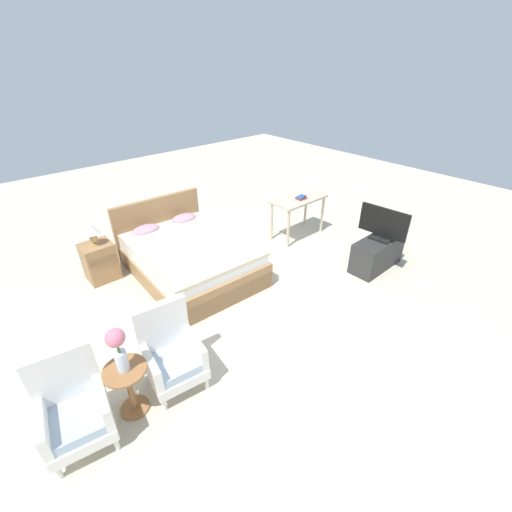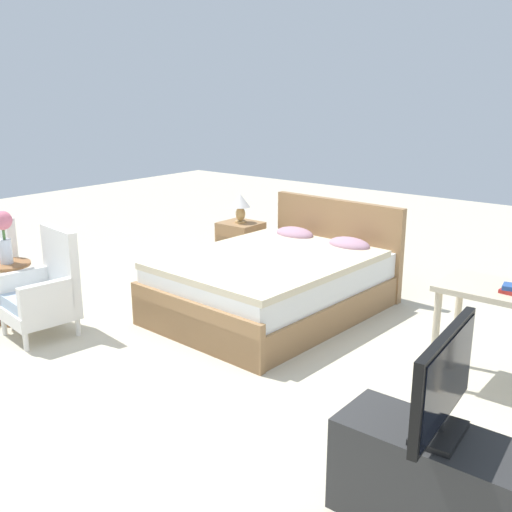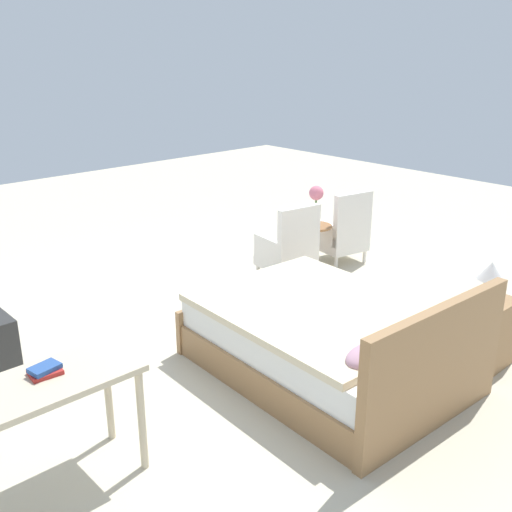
% 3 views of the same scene
% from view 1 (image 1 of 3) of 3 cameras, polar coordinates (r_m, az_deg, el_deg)
% --- Properties ---
extents(ground_plane, '(16.00, 16.00, 0.00)m').
position_cam_1_polar(ground_plane, '(4.98, -3.45, -6.76)').
color(ground_plane, beige).
extents(bed, '(1.65, 2.21, 0.96)m').
position_cam_1_polar(bed, '(5.44, -11.22, -0.02)').
color(bed, '#997047').
rests_on(bed, ground_plane).
extents(armchair_by_window_left, '(0.63, 0.63, 0.92)m').
position_cam_1_polar(armchair_by_window_left, '(3.62, -28.00, -21.67)').
color(armchair_by_window_left, white).
rests_on(armchair_by_window_left, ground_plane).
extents(armchair_by_window_right, '(0.61, 0.61, 0.92)m').
position_cam_1_polar(armchair_by_window_right, '(3.76, -13.90, -15.60)').
color(armchair_by_window_right, white).
rests_on(armchair_by_window_right, ground_plane).
extents(side_table, '(0.40, 0.40, 0.56)m').
position_cam_1_polar(side_table, '(3.64, -20.46, -19.44)').
color(side_table, '#936038').
rests_on(side_table, ground_plane).
extents(flower_vase, '(0.17, 0.17, 0.48)m').
position_cam_1_polar(flower_vase, '(3.29, -22.09, -13.76)').
color(flower_vase, silver).
rests_on(flower_vase, side_table).
extents(nightstand, '(0.44, 0.41, 0.60)m').
position_cam_1_polar(nightstand, '(5.71, -24.56, -0.84)').
color(nightstand, '#997047').
rests_on(nightstand, ground_plane).
extents(table_lamp, '(0.22, 0.22, 0.33)m').
position_cam_1_polar(table_lamp, '(5.49, -25.71, 3.73)').
color(table_lamp, tan).
rests_on(table_lamp, nightstand).
extents(tv_stand, '(0.96, 0.40, 0.51)m').
position_cam_1_polar(tv_stand, '(5.83, 19.52, 0.43)').
color(tv_stand, '#2D2D2D').
rests_on(tv_stand, ground_plane).
extents(tv_flatscreen, '(0.23, 0.76, 0.52)m').
position_cam_1_polar(tv_flatscreen, '(5.60, 20.45, 5.05)').
color(tv_flatscreen, black).
rests_on(tv_flatscreen, tv_stand).
extents(vanity_desk, '(1.04, 0.52, 0.76)m').
position_cam_1_polar(vanity_desk, '(6.38, 7.09, 8.63)').
color(vanity_desk, beige).
rests_on(vanity_desk, ground_plane).
extents(book_stack, '(0.19, 0.16, 0.06)m').
position_cam_1_polar(book_stack, '(6.29, 7.53, 9.63)').
color(book_stack, '#AD2823').
rests_on(book_stack, vanity_desk).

